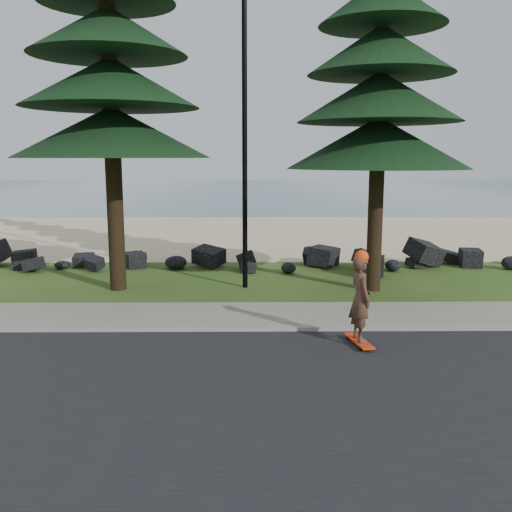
# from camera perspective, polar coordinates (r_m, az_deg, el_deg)

# --- Properties ---
(ground) EXTENTS (160.00, 160.00, 0.00)m
(ground) POSITION_cam_1_polar(r_m,az_deg,el_deg) (12.90, -1.21, -6.32)
(ground) COLOR #264917
(ground) RESTS_ON ground
(road) EXTENTS (160.00, 7.00, 0.02)m
(road) POSITION_cam_1_polar(r_m,az_deg,el_deg) (8.66, -1.53, -14.57)
(road) COLOR black
(road) RESTS_ON ground
(kerb) EXTENTS (160.00, 0.20, 0.10)m
(kerb) POSITION_cam_1_polar(r_m,az_deg,el_deg) (12.02, -1.25, -7.29)
(kerb) COLOR gray
(kerb) RESTS_ON ground
(sidewalk) EXTENTS (160.00, 2.00, 0.08)m
(sidewalk) POSITION_cam_1_polar(r_m,az_deg,el_deg) (13.08, -1.20, -5.91)
(sidewalk) COLOR gray
(sidewalk) RESTS_ON ground
(beach_sand) EXTENTS (160.00, 15.00, 0.01)m
(beach_sand) POSITION_cam_1_polar(r_m,az_deg,el_deg) (27.13, -0.89, 2.25)
(beach_sand) COLOR #CAB286
(beach_sand) RESTS_ON ground
(ocean) EXTENTS (160.00, 58.00, 0.01)m
(ocean) POSITION_cam_1_polar(r_m,az_deg,el_deg) (63.49, -0.73, 6.61)
(ocean) COLOR #3F6578
(ocean) RESTS_ON ground
(seawall_boulders) EXTENTS (60.00, 2.40, 1.10)m
(seawall_boulders) POSITION_cam_1_polar(r_m,az_deg,el_deg) (18.34, -1.03, -1.44)
(seawall_boulders) COLOR black
(seawall_boulders) RESTS_ON ground
(lamp_post) EXTENTS (0.25, 0.14, 8.14)m
(lamp_post) POSITION_cam_1_polar(r_m,az_deg,el_deg) (15.60, -1.14, 11.84)
(lamp_post) COLOR black
(lamp_post) RESTS_ON ground
(skateboarder) EXTENTS (0.51, 1.02, 1.85)m
(skateboarder) POSITION_cam_1_polar(r_m,az_deg,el_deg) (11.06, 10.39, -4.22)
(skateboarder) COLOR red
(skateboarder) RESTS_ON ground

